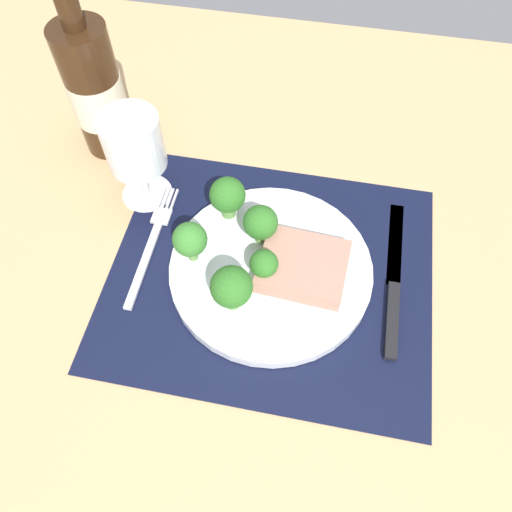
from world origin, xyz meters
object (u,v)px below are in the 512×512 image
object	(u,v)px
steak	(303,263)
wine_bottle	(95,89)
wine_glass	(134,147)
fork	(152,242)
knife	(394,288)
plate	(271,269)

from	to	relation	value
steak	wine_bottle	world-z (taller)	wine_bottle
wine_bottle	wine_glass	bearing A→B (deg)	-46.36
steak	fork	distance (cm)	20.13
knife	wine_glass	distance (cm)	36.84
plate	wine_bottle	bearing A→B (deg)	146.44
steak	knife	bearing A→B (deg)	0.27
steak	fork	xyz separation A→B (cm)	(-19.95, 0.94, -2.51)
wine_bottle	wine_glass	world-z (taller)	wine_bottle
fork	knife	xyz separation A→B (cm)	(31.39, -0.89, 0.05)
knife	wine_bottle	xyz separation A→B (cm)	(-42.93, 17.77, 9.33)
plate	knife	distance (cm)	15.36
wine_bottle	wine_glass	size ratio (longest dim) A/B	2.07
steak	wine_bottle	xyz separation A→B (cm)	(-31.49, 17.83, 6.87)
fork	wine_bottle	distance (cm)	22.50
fork	knife	size ratio (longest dim) A/B	0.83
fork	knife	bearing A→B (deg)	1.50
knife	steak	bearing A→B (deg)	-179.03
steak	wine_glass	size ratio (longest dim) A/B	0.76
steak	fork	world-z (taller)	steak
plate	wine_bottle	world-z (taller)	wine_bottle
knife	wine_bottle	distance (cm)	47.39
plate	steak	xyz separation A→B (cm)	(3.90, 0.48, 1.96)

